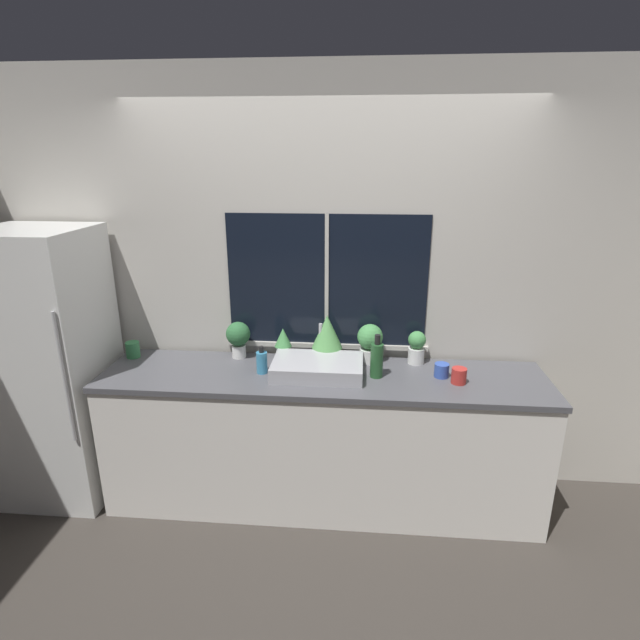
{
  "coord_description": "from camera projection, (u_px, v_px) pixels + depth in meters",
  "views": [
    {
      "loc": [
        0.23,
        -2.48,
        2.17
      ],
      "look_at": [
        -0.01,
        0.3,
        1.25
      ],
      "focal_mm": 28.0,
      "sensor_mm": 36.0,
      "label": 1
    }
  ],
  "objects": [
    {
      "name": "potted_plant_center",
      "position": [
        327.0,
        335.0,
        3.2
      ],
      "size": [
        0.2,
        0.2,
        0.31
      ],
      "color": "white",
      "rests_on": "counter"
    },
    {
      "name": "ground_plane",
      "position": [
        318.0,
        529.0,
        3.05
      ],
      "size": [
        14.0,
        14.0,
        0.0
      ],
      "primitive_type": "plane",
      "color": "#38332D"
    },
    {
      "name": "wall_left",
      "position": [
        59.0,
        257.0,
        4.23
      ],
      "size": [
        0.06,
        7.0,
        2.7
      ],
      "color": "#BCB7AD",
      "rests_on": "ground_plane"
    },
    {
      "name": "counter",
      "position": [
        322.0,
        439.0,
        3.19
      ],
      "size": [
        2.72,
        0.62,
        0.9
      ],
      "color": "white",
      "rests_on": "ground_plane"
    },
    {
      "name": "potted_plant_far_left",
      "position": [
        238.0,
        336.0,
        3.26
      ],
      "size": [
        0.16,
        0.16,
        0.24
      ],
      "color": "white",
      "rests_on": "counter"
    },
    {
      "name": "mug_green",
      "position": [
        133.0,
        350.0,
        3.29
      ],
      "size": [
        0.09,
        0.09,
        0.1
      ],
      "color": "#38844C",
      "rests_on": "counter"
    },
    {
      "name": "wall_right",
      "position": [
        638.0,
        267.0,
        3.85
      ],
      "size": [
        0.06,
        7.0,
        2.7
      ],
      "color": "#BCB7AD",
      "rests_on": "ground_plane"
    },
    {
      "name": "potted_plant_right",
      "position": [
        370.0,
        341.0,
        3.19
      ],
      "size": [
        0.16,
        0.16,
        0.25
      ],
      "color": "white",
      "rests_on": "counter"
    },
    {
      "name": "wall_back",
      "position": [
        327.0,
        288.0,
        3.25
      ],
      "size": [
        8.0,
        0.09,
        2.7
      ],
      "color": "#BCB7AD",
      "rests_on": "ground_plane"
    },
    {
      "name": "soap_bottle",
      "position": [
        262.0,
        362.0,
        3.05
      ],
      "size": [
        0.07,
        0.07,
        0.17
      ],
      "color": "teal",
      "rests_on": "counter"
    },
    {
      "name": "mug_red",
      "position": [
        459.0,
        376.0,
        2.91
      ],
      "size": [
        0.09,
        0.09,
        0.09
      ],
      "color": "#B72D28",
      "rests_on": "counter"
    },
    {
      "name": "refrigerator",
      "position": [
        51.0,
        368.0,
        3.18
      ],
      "size": [
        0.66,
        0.65,
        1.77
      ],
      "color": "silver",
      "rests_on": "ground_plane"
    },
    {
      "name": "potted_plant_left",
      "position": [
        283.0,
        342.0,
        3.25
      ],
      "size": [
        0.11,
        0.11,
        0.21
      ],
      "color": "white",
      "rests_on": "counter"
    },
    {
      "name": "potted_plant_far_right",
      "position": [
        417.0,
        347.0,
        3.18
      ],
      "size": [
        0.11,
        0.11,
        0.22
      ],
      "color": "white",
      "rests_on": "counter"
    },
    {
      "name": "sink",
      "position": [
        318.0,
        367.0,
        3.04
      ],
      "size": [
        0.55,
        0.41,
        0.25
      ],
      "color": "#ADADB2",
      "rests_on": "counter"
    },
    {
      "name": "mug_blue",
      "position": [
        442.0,
        370.0,
        3.0
      ],
      "size": [
        0.09,
        0.09,
        0.08
      ],
      "color": "#3351AD",
      "rests_on": "counter"
    },
    {
      "name": "bottle_tall",
      "position": [
        377.0,
        359.0,
        2.98
      ],
      "size": [
        0.08,
        0.08,
        0.27
      ],
      "color": "#235128",
      "rests_on": "counter"
    }
  ]
}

